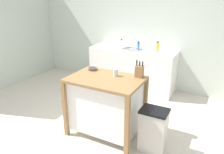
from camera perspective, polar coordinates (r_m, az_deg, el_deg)
ground_plane at (r=3.52m, az=-4.05°, el=-14.61°), size 6.77×6.77×0.00m
wall_back at (r=5.01m, az=9.70°, el=11.94°), size 5.77×0.10×2.60m
wall_left at (r=5.56m, az=-26.07°, el=11.02°), size 0.10×2.88×2.60m
kitchen_island at (r=3.30m, az=-1.63°, el=-6.80°), size 1.06×0.72×0.91m
knife_block at (r=3.17m, az=7.12°, el=1.50°), size 0.11×0.09×0.25m
bowl_ceramic_wide at (r=3.48m, az=-5.06°, el=2.15°), size 0.14×0.14×0.04m
drinking_cup at (r=3.19m, az=0.93°, el=1.14°), size 0.07×0.07×0.11m
trash_bin at (r=3.08m, az=10.64°, el=-13.50°), size 0.36×0.28×0.63m
sink_counter at (r=4.96m, az=5.21°, el=2.10°), size 1.89×0.60×0.92m
sink_faucet at (r=4.94m, az=6.07°, el=8.81°), size 0.02×0.02×0.22m
bottle_hand_soap at (r=4.80m, az=6.87°, el=8.06°), size 0.06×0.06×0.17m
bottle_spray_cleaner at (r=4.85m, az=2.45°, el=8.55°), size 0.05×0.05×0.21m
bottle_dish_soap at (r=4.66m, az=11.70°, el=7.67°), size 0.06×0.06×0.22m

